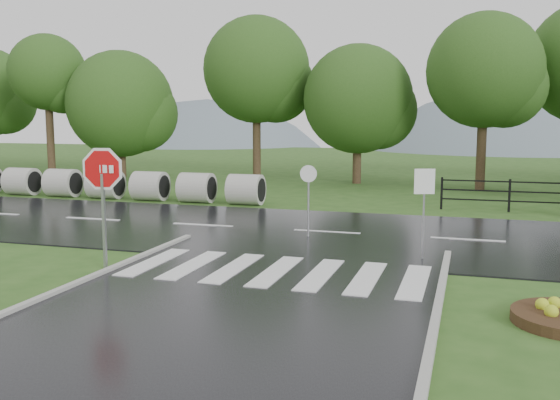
% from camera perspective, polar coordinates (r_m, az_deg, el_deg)
% --- Properties ---
extents(ground, '(120.00, 120.00, 0.00)m').
position_cam_1_polar(ground, '(9.40, -9.85, -13.90)').
color(ground, '#2D531B').
rests_on(ground, ground).
extents(main_road, '(90.00, 8.00, 0.04)m').
position_cam_1_polar(main_road, '(18.54, 4.30, -3.05)').
color(main_road, black).
rests_on(main_road, ground).
extents(crosswalk, '(6.50, 2.80, 0.02)m').
position_cam_1_polar(crosswalk, '(13.80, -0.36, -6.50)').
color(crosswalk, silver).
rests_on(crosswalk, ground).
extents(hills, '(102.00, 48.00, 48.00)m').
position_cam_1_polar(hills, '(75.20, 16.30, -7.29)').
color(hills, slate).
rests_on(hills, ground).
extents(treeline, '(83.20, 5.20, 10.00)m').
position_cam_1_polar(treeline, '(32.09, 11.63, 1.34)').
color(treeline, '#234816').
rests_on(treeline, ground).
extents(culvert_pipes, '(13.90, 1.20, 1.20)m').
position_cam_1_polar(culvert_pipes, '(27.26, -15.67, 1.39)').
color(culvert_pipes, '#9E9B93').
rests_on(culvert_pipes, ground).
extents(stop_sign, '(1.30, 0.18, 2.93)m').
position_cam_1_polar(stop_sign, '(14.42, -15.92, 1.74)').
color(stop_sign, '#939399').
rests_on(stop_sign, ground).
extents(reg_sign_small, '(0.47, 0.18, 2.21)m').
position_cam_1_polar(reg_sign_small, '(15.15, 13.04, 0.35)').
color(reg_sign_small, '#939399').
rests_on(reg_sign_small, ground).
extents(reg_sign_round, '(0.48, 0.07, 2.08)m').
position_cam_1_polar(reg_sign_round, '(17.60, 2.61, 0.78)').
color(reg_sign_round, '#939399').
rests_on(reg_sign_round, ground).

